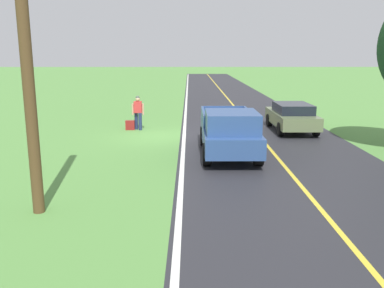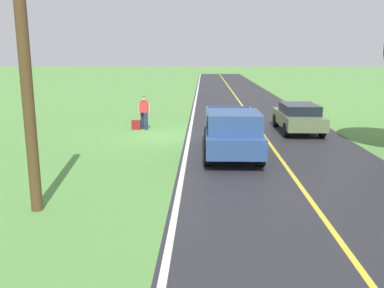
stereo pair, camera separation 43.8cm
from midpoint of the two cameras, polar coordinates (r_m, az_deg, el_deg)
name	(u,v)px [view 1 (the left image)]	position (r m, az deg, el deg)	size (l,w,h in m)	color
ground_plane	(163,136)	(19.66, -4.72, 1.06)	(200.00, 200.00, 0.00)	#568E42
road_surface	(259,136)	(19.85, 8.65, 1.07)	(7.52, 120.00, 0.00)	#28282D
lane_edge_line	(184,136)	(19.61, -1.74, 1.08)	(0.16, 117.60, 0.00)	silver
lane_centre_line	(259,136)	(19.85, 8.65, 1.08)	(0.14, 117.60, 0.00)	gold
hitchhiker_walking	(138,111)	(21.42, -8.04, 4.57)	(0.62, 0.51, 1.75)	navy
suitcase_carried	(130,125)	(21.50, -9.11, 2.58)	(0.20, 0.46, 0.49)	maroon
pickup_truck_passing	(229,131)	(15.78, 4.37, 1.81)	(2.10, 5.40, 1.82)	#2D4C84
sedan_near_oncoming	(292,116)	(21.40, 13.02, 3.76)	(1.95, 4.41, 1.41)	#66754C
utility_pole_roadside	(26,57)	(10.47, -23.03, 10.94)	(0.28, 0.28, 7.54)	brown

